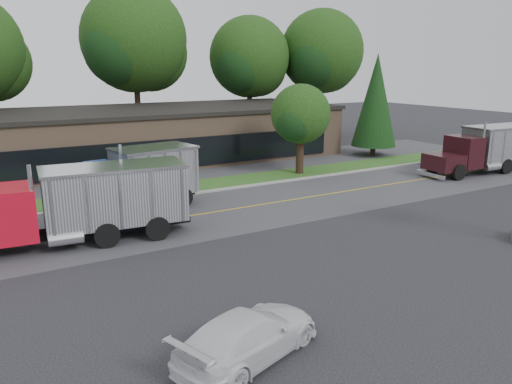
% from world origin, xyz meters
% --- Properties ---
extents(ground, '(140.00, 140.00, 0.00)m').
position_xyz_m(ground, '(0.00, 0.00, 0.00)').
color(ground, '#3A3A3F').
rests_on(ground, ground).
extents(road, '(60.00, 8.00, 0.02)m').
position_xyz_m(road, '(0.00, 9.00, 0.00)').
color(road, '#545459').
rests_on(road, ground).
extents(center_line, '(60.00, 0.12, 0.01)m').
position_xyz_m(center_line, '(0.00, 9.00, 0.00)').
color(center_line, gold).
rests_on(center_line, ground).
extents(curb, '(60.00, 0.30, 0.12)m').
position_xyz_m(curb, '(0.00, 13.20, 0.00)').
color(curb, '#9E9E99').
rests_on(curb, ground).
extents(grass_verge, '(60.00, 3.40, 0.03)m').
position_xyz_m(grass_verge, '(0.00, 15.00, 0.00)').
color(grass_verge, '#346322').
rests_on(grass_verge, ground).
extents(far_parking, '(60.00, 7.00, 0.02)m').
position_xyz_m(far_parking, '(0.00, 20.00, 0.00)').
color(far_parking, '#545459').
rests_on(far_parking, ground).
extents(strip_mall, '(32.00, 12.00, 4.00)m').
position_xyz_m(strip_mall, '(2.00, 26.00, 2.00)').
color(strip_mall, '#917059').
rests_on(strip_mall, ground).
extents(tree_far_c, '(10.62, 10.00, 15.15)m').
position_xyz_m(tree_far_c, '(4.16, 34.13, 9.67)').
color(tree_far_c, '#382619').
rests_on(tree_far_c, ground).
extents(tree_far_d, '(9.00, 8.47, 12.84)m').
position_xyz_m(tree_far_d, '(16.14, 33.11, 8.19)').
color(tree_far_d, '#382619').
rests_on(tree_far_d, ground).
extents(tree_far_e, '(9.65, 9.09, 13.77)m').
position_xyz_m(tree_far_e, '(24.15, 31.12, 8.79)').
color(tree_far_e, '#382619').
rests_on(tree_far_e, ground).
extents(evergreen_right, '(3.85, 3.85, 8.74)m').
position_xyz_m(evergreen_right, '(20.00, 18.00, 4.80)').
color(evergreen_right, '#382619').
rests_on(evergreen_right, ground).
extents(tree_verge, '(4.54, 4.28, 6.48)m').
position_xyz_m(tree_verge, '(10.07, 15.05, 4.12)').
color(tree_verge, '#382619').
rests_on(tree_verge, ground).
extents(dump_truck_red, '(10.84, 3.49, 3.36)m').
position_xyz_m(dump_truck_red, '(-6.84, 7.69, 1.81)').
color(dump_truck_red, black).
rests_on(dump_truck_red, ground).
extents(dump_truck_blue, '(7.59, 3.73, 3.36)m').
position_xyz_m(dump_truck_blue, '(-3.14, 11.53, 1.80)').
color(dump_truck_blue, black).
rests_on(dump_truck_blue, ground).
extents(dump_truck_maroon, '(9.78, 3.25, 3.36)m').
position_xyz_m(dump_truck_maroon, '(22.25, 8.41, 1.81)').
color(dump_truck_maroon, black).
rests_on(dump_truck_maroon, ground).
extents(rally_car, '(4.95, 3.28, 1.33)m').
position_xyz_m(rally_car, '(-5.00, -3.96, 0.67)').
color(rally_car, white).
rests_on(rally_car, ground).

